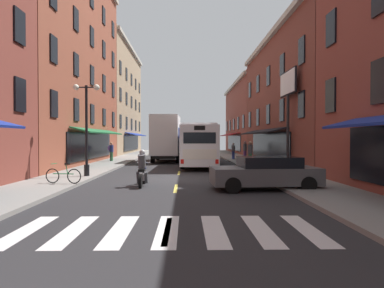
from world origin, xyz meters
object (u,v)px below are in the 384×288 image
object	(u,v)px
transit_bus	(198,144)
box_truck	(167,139)
bicycle_near	(63,175)
pedestrian_near	(111,151)
sedan_near	(265,173)
pedestrian_mid	(245,150)
pedestrian_far	(233,151)
billboard_sign	(288,94)
pedestrian_rear	(250,153)
street_lamp_twin	(86,125)
sedan_mid	(172,150)
motorcycle_rider	(142,170)

from	to	relation	value
transit_bus	box_truck	distance (m)	4.79
bicycle_near	pedestrian_near	bearing A→B (deg)	94.64
sedan_near	box_truck	bearing A→B (deg)	106.91
sedan_near	pedestrian_near	world-z (taller)	pedestrian_near
pedestrian_near	box_truck	bearing A→B (deg)	88.69
pedestrian_mid	pedestrian_far	xyz separation A→B (m)	(-0.97, 0.98, -0.11)
billboard_sign	box_truck	distance (m)	12.95
sedan_near	pedestrian_mid	size ratio (longest dim) A/B	2.59
pedestrian_rear	street_lamp_twin	xyz separation A→B (m)	(-10.14, -6.69, 1.79)
sedan_mid	pedestrian_mid	xyz separation A→B (m)	(7.42, -10.27, 0.35)
box_truck	motorcycle_rider	world-z (taller)	box_truck
billboard_sign	pedestrian_rear	xyz separation A→B (m)	(-1.82, 3.25, -3.97)
sedan_near	pedestrian_rear	world-z (taller)	pedestrian_rear
box_truck	pedestrian_near	distance (m)	5.14
motorcycle_rider	pedestrian_mid	bearing A→B (deg)	65.20
transit_bus	bicycle_near	xyz separation A→B (m)	(-6.52, -12.00, -1.17)
billboard_sign	pedestrian_far	world-z (taller)	billboard_sign
transit_bus	sedan_near	bearing A→B (deg)	-79.87
box_truck	bicycle_near	distance (m)	16.37
sedan_near	pedestrian_near	distance (m)	18.82
transit_bus	pedestrian_near	world-z (taller)	transit_bus
billboard_sign	box_truck	bearing A→B (deg)	131.74
pedestrian_near	street_lamp_twin	distance (m)	12.09
transit_bus	street_lamp_twin	bearing A→B (deg)	-125.28
billboard_sign	pedestrian_near	world-z (taller)	billboard_sign
motorcycle_rider	pedestrian_mid	world-z (taller)	pedestrian_mid
motorcycle_rider	sedan_near	bearing A→B (deg)	-11.86
box_truck	pedestrian_far	bearing A→B (deg)	14.69
motorcycle_rider	transit_bus	bearing A→B (deg)	75.86
sedan_near	pedestrian_mid	world-z (taller)	pedestrian_mid
sedan_mid	sedan_near	bearing A→B (deg)	-79.57
bicycle_near	street_lamp_twin	bearing A→B (deg)	87.17
motorcycle_rider	bicycle_near	distance (m)	3.52
pedestrian_near	pedestrian_rear	size ratio (longest dim) A/B	0.91
bicycle_near	pedestrian_mid	xyz separation A→B (m)	(11.13, 16.57, 0.55)
billboard_sign	bicycle_near	bearing A→B (deg)	-151.98
bicycle_near	pedestrian_near	size ratio (longest dim) A/B	1.01
transit_bus	pedestrian_mid	size ratio (longest dim) A/B	6.90
box_truck	pedestrian_mid	size ratio (longest dim) A/B	4.02
sedan_mid	street_lamp_twin	world-z (taller)	street_lamp_twin
transit_bus	sedan_mid	bearing A→B (deg)	100.69
motorcycle_rider	pedestrian_mid	size ratio (longest dim) A/B	1.18
pedestrian_near	pedestrian_far	bearing A→B (deg)	90.60
billboard_sign	bicycle_near	size ratio (longest dim) A/B	3.78
billboard_sign	motorcycle_rider	xyz separation A→B (m)	(-8.59, -6.36, -4.35)
pedestrian_far	sedan_near	bearing A→B (deg)	-89.93
box_truck	pedestrian_far	size ratio (longest dim) A/B	4.51
pedestrian_near	street_lamp_twin	xyz separation A→B (m)	(1.35, -11.87, 1.86)
billboard_sign	sedan_mid	bearing A→B (deg)	112.37
motorcycle_rider	pedestrian_far	bearing A→B (deg)	69.17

